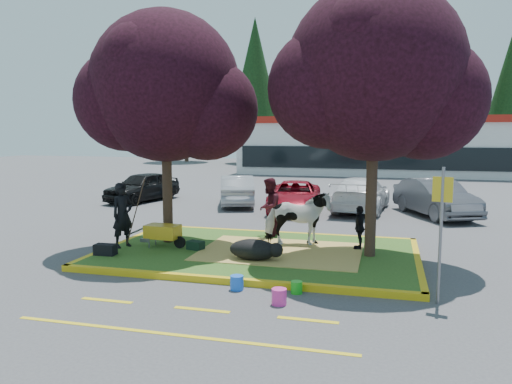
% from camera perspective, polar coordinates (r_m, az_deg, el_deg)
% --- Properties ---
extents(ground, '(90.00, 90.00, 0.00)m').
position_cam_1_polar(ground, '(13.47, 0.28, -7.31)').
color(ground, '#424244').
rests_on(ground, ground).
extents(median_island, '(8.00, 5.00, 0.15)m').
position_cam_1_polar(median_island, '(13.45, 0.28, -7.00)').
color(median_island, '#2E551A').
rests_on(median_island, ground).
extents(curb_near, '(8.30, 0.16, 0.15)m').
position_cam_1_polar(curb_near, '(11.07, -3.15, -10.12)').
color(curb_near, gold).
rests_on(curb_near, ground).
extents(curb_far, '(8.30, 0.16, 0.15)m').
position_cam_1_polar(curb_far, '(15.90, 2.63, -4.82)').
color(curb_far, gold).
rests_on(curb_far, ground).
extents(curb_left, '(0.16, 5.30, 0.15)m').
position_cam_1_polar(curb_left, '(14.98, -15.08, -5.79)').
color(curb_left, gold).
rests_on(curb_left, ground).
extents(curb_right, '(0.16, 5.30, 0.15)m').
position_cam_1_polar(curb_right, '(13.07, 18.03, -7.77)').
color(curb_right, gold).
rests_on(curb_right, ground).
extents(straw_bedding, '(4.20, 3.00, 0.01)m').
position_cam_1_polar(straw_bedding, '(13.30, 2.80, -6.82)').
color(straw_bedding, '#D2B656').
rests_on(straw_bedding, median_island).
extents(tree_purple_left, '(5.06, 4.20, 6.51)m').
position_cam_1_polar(tree_purple_left, '(14.40, -10.29, 10.99)').
color(tree_purple_left, black).
rests_on(tree_purple_left, median_island).
extents(tree_purple_right, '(5.30, 4.40, 6.82)m').
position_cam_1_polar(tree_purple_right, '(12.88, 13.48, 12.30)').
color(tree_purple_right, black).
rests_on(tree_purple_right, median_island).
extents(fire_lane_stripe_a, '(1.10, 0.12, 0.01)m').
position_cam_1_polar(fire_lane_stripe_a, '(10.50, -16.67, -11.79)').
color(fire_lane_stripe_a, yellow).
rests_on(fire_lane_stripe_a, ground).
extents(fire_lane_stripe_b, '(1.10, 0.12, 0.01)m').
position_cam_1_polar(fire_lane_stripe_b, '(9.64, -6.20, -13.23)').
color(fire_lane_stripe_b, yellow).
rests_on(fire_lane_stripe_b, ground).
extents(fire_lane_stripe_c, '(1.10, 0.12, 0.01)m').
position_cam_1_polar(fire_lane_stripe_c, '(9.16, 5.94, -14.35)').
color(fire_lane_stripe_c, yellow).
rests_on(fire_lane_stripe_c, ground).
extents(fire_lane_long, '(6.00, 0.10, 0.01)m').
position_cam_1_polar(fire_lane_long, '(8.62, -9.18, -15.82)').
color(fire_lane_long, yellow).
rests_on(fire_lane_long, ground).
extents(retail_building, '(20.40, 8.40, 4.40)m').
position_cam_1_polar(retail_building, '(40.65, 13.12, 5.31)').
color(retail_building, silver).
rests_on(retail_building, ground).
extents(treeline, '(46.58, 7.80, 14.63)m').
position_cam_1_polar(treeline, '(50.47, 12.76, 11.85)').
color(treeline, black).
rests_on(treeline, ground).
extents(cow, '(1.94, 1.16, 1.53)m').
position_cam_1_polar(cow, '(13.89, 4.72, -3.03)').
color(cow, white).
rests_on(cow, median_island).
extents(calf, '(1.25, 0.78, 0.52)m').
position_cam_1_polar(calf, '(12.42, -0.31, -6.59)').
color(calf, black).
rests_on(calf, median_island).
extents(handler, '(0.67, 0.77, 1.78)m').
position_cam_1_polar(handler, '(14.14, -15.00, -2.57)').
color(handler, black).
rests_on(handler, median_island).
extents(visitor_a, '(0.72, 0.90, 1.77)m').
position_cam_1_polar(visitor_a, '(15.09, 1.52, -1.74)').
color(visitor_a, '#40121C').
rests_on(visitor_a, median_island).
extents(visitor_b, '(0.30, 0.70, 1.19)m').
position_cam_1_polar(visitor_b, '(13.76, 11.74, -3.99)').
color(visitor_b, black).
rests_on(visitor_b, median_island).
extents(wheelbarrow, '(1.65, 0.60, 0.62)m').
position_cam_1_polar(wheelbarrow, '(13.96, -10.58, -4.50)').
color(wheelbarrow, black).
rests_on(wheelbarrow, median_island).
extents(gear_bag_dark, '(0.56, 0.32, 0.28)m').
position_cam_1_polar(gear_bag_dark, '(13.51, -16.84, -6.31)').
color(gear_bag_dark, black).
rests_on(gear_bag_dark, median_island).
extents(gear_bag_green, '(0.50, 0.38, 0.23)m').
position_cam_1_polar(gear_bag_green, '(13.60, -6.92, -6.07)').
color(gear_bag_green, black).
rests_on(gear_bag_green, median_island).
extents(sign_post, '(0.37, 0.13, 2.66)m').
position_cam_1_polar(sign_post, '(10.12, 20.41, -2.99)').
color(sign_post, slate).
rests_on(sign_post, ground).
extents(bucket_green, '(0.29, 0.29, 0.26)m').
position_cam_1_polar(bucket_green, '(10.49, 4.66, -10.80)').
color(bucket_green, green).
rests_on(bucket_green, ground).
extents(bucket_pink, '(0.36, 0.36, 0.31)m').
position_cam_1_polar(bucket_pink, '(9.82, 2.66, -11.86)').
color(bucket_pink, '#E43298').
rests_on(bucket_pink, ground).
extents(bucket_blue, '(0.36, 0.36, 0.30)m').
position_cam_1_polar(bucket_blue, '(10.68, -2.20, -10.32)').
color(bucket_blue, blue).
rests_on(bucket_blue, ground).
extents(car_black, '(2.60, 4.37, 1.39)m').
position_cam_1_polar(car_black, '(24.26, -12.85, 0.60)').
color(car_black, black).
rests_on(car_black, ground).
extents(car_silver, '(2.61, 4.31, 1.34)m').
position_cam_1_polar(car_silver, '(22.50, -2.17, 0.21)').
color(car_silver, '#9FA2A7').
rests_on(car_silver, ground).
extents(car_red, '(2.62, 4.73, 1.25)m').
position_cam_1_polar(car_red, '(20.76, 4.47, -0.50)').
color(car_red, maroon).
rests_on(car_red, ground).
extents(car_white, '(2.47, 5.05, 1.41)m').
position_cam_1_polar(car_white, '(21.29, 11.91, -0.22)').
color(car_white, white).
rests_on(car_white, ground).
extents(car_grey, '(3.24, 4.67, 1.46)m').
position_cam_1_polar(car_grey, '(20.72, 19.84, -0.62)').
color(car_grey, '#505156').
rests_on(car_grey, ground).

